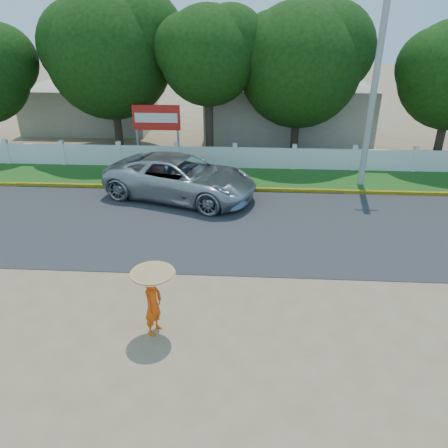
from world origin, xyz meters
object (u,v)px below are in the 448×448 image
object	(u,v)px
utility_pole	(375,83)
monk_with_parasol	(153,289)
vehicle	(181,178)
billboard	(156,121)

from	to	relation	value
utility_pole	monk_with_parasol	distance (m)	13.61
utility_pole	vehicle	bearing A→B (deg)	-165.82
vehicle	monk_with_parasol	size ratio (longest dim) A/B	3.25
vehicle	billboard	xyz separation A→B (m)	(-2.00, 5.12, 1.23)
utility_pole	vehicle	distance (m)	9.16
monk_with_parasol	vehicle	bearing A→B (deg)	94.28
monk_with_parasol	billboard	distance (m)	14.22
utility_pole	monk_with_parasol	world-z (taller)	utility_pole
utility_pole	monk_with_parasol	xyz separation A→B (m)	(-7.49, -10.89, -3.26)
vehicle	billboard	bearing A→B (deg)	39.03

